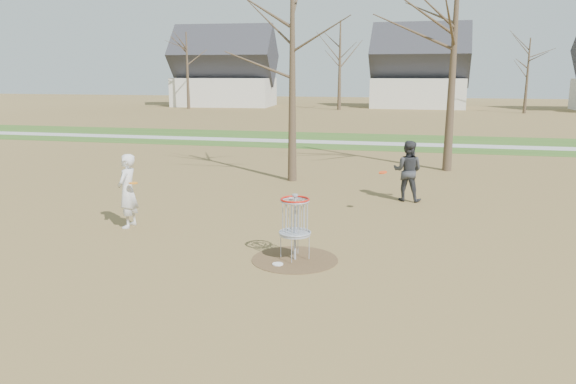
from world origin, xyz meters
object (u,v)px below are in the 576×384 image
(player_throwing, at_px, (408,171))
(disc_golf_basket, at_px, (295,217))
(disc_grounded, at_px, (278,264))
(player_standing, at_px, (127,191))

(player_throwing, bearing_deg, disc_golf_basket, 80.91)
(disc_grounded, bearing_deg, player_standing, 156.24)
(player_standing, xyz_separation_m, player_throwing, (6.69, 4.64, -0.01))
(player_throwing, distance_m, disc_grounded, 7.02)
(player_throwing, distance_m, disc_golf_basket, 6.49)
(disc_grounded, height_order, disc_golf_basket, disc_golf_basket)
(player_throwing, bearing_deg, player_standing, 44.49)
(disc_golf_basket, bearing_deg, disc_grounded, -123.03)
(player_standing, height_order, disc_grounded, player_standing)
(player_standing, bearing_deg, disc_grounded, 62.82)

